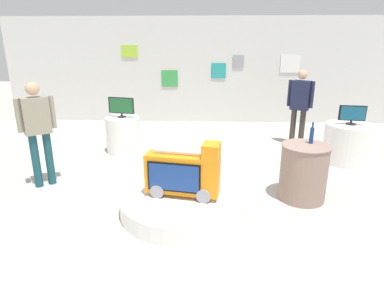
# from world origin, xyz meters

# --- Properties ---
(ground_plane) EXTENTS (30.00, 30.00, 0.00)m
(ground_plane) POSITION_xyz_m (0.00, 0.00, 0.00)
(ground_plane) COLOR #B2ADA3
(back_wall_display) EXTENTS (11.41, 0.13, 2.91)m
(back_wall_display) POSITION_xyz_m (0.00, 5.31, 1.46)
(back_wall_display) COLOR silver
(back_wall_display) RESTS_ON ground
(main_display_pedestal) EXTENTS (1.70, 1.70, 0.24)m
(main_display_pedestal) POSITION_xyz_m (-0.28, -0.03, 0.12)
(main_display_pedestal) COLOR white
(main_display_pedestal) RESTS_ON ground
(novelty_firetruck_tv) EXTENTS (1.01, 0.48, 0.77)m
(novelty_firetruck_tv) POSITION_xyz_m (-0.26, -0.04, 0.55)
(novelty_firetruck_tv) COLOR gray
(novelty_firetruck_tv) RESTS_ON main_display_pedestal
(display_pedestal_left_rear) EXTENTS (0.89, 0.89, 0.75)m
(display_pedestal_left_rear) POSITION_xyz_m (2.74, 2.03, 0.38)
(display_pedestal_left_rear) COLOR white
(display_pedestal_left_rear) RESTS_ON ground
(tv_on_left_rear) EXTENTS (0.48, 0.18, 0.36)m
(tv_on_left_rear) POSITION_xyz_m (2.74, 2.03, 0.95)
(tv_on_left_rear) COLOR black
(tv_on_left_rear) RESTS_ON display_pedestal_left_rear
(display_pedestal_center_rear) EXTENTS (0.69, 0.69, 0.75)m
(display_pedestal_center_rear) POSITION_xyz_m (-1.71, 2.45, 0.38)
(display_pedestal_center_rear) COLOR white
(display_pedestal_center_rear) RESTS_ON ground
(tv_on_center_rear) EXTENTS (0.55, 0.18, 0.41)m
(tv_on_center_rear) POSITION_xyz_m (-1.71, 2.44, 0.98)
(tv_on_center_rear) COLOR black
(tv_on_center_rear) RESTS_ON display_pedestal_center_rear
(side_table_round) EXTENTS (0.69, 0.69, 0.83)m
(side_table_round) POSITION_xyz_m (1.45, 0.43, 0.42)
(side_table_round) COLOR gray
(side_table_round) RESTS_ON ground
(bottle_on_side_table) EXTENTS (0.06, 0.06, 0.31)m
(bottle_on_side_table) POSITION_xyz_m (1.54, 0.53, 0.96)
(bottle_on_side_table) COLOR navy
(bottle_on_side_table) RESTS_ON side_table_round
(shopper_browsing_near_truck) EXTENTS (0.46, 0.39, 1.67)m
(shopper_browsing_near_truck) POSITION_xyz_m (-2.58, 0.74, 0.98)
(shopper_browsing_near_truck) COLOR #194751
(shopper_browsing_near_truck) RESTS_ON ground
(shopper_browsing_rear) EXTENTS (0.50, 0.36, 1.67)m
(shopper_browsing_rear) POSITION_xyz_m (2.08, 3.14, 0.97)
(shopper_browsing_rear) COLOR #38332D
(shopper_browsing_rear) RESTS_ON ground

